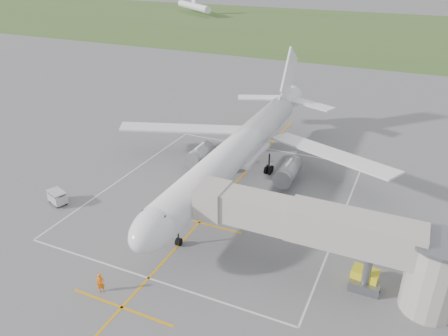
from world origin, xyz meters
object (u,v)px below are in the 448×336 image
at_px(gpu_unit, 364,278).
at_px(jet_bridge, 344,239).
at_px(airliner, 238,150).
at_px(baggage_cart, 57,197).
at_px(ramp_worker_nose, 100,283).
at_px(ramp_worker_wing, 187,161).

bearing_deg(gpu_unit, jet_bridge, -158.33).
height_order(airliner, baggage_cart, airliner).
xyz_separation_m(airliner, baggage_cart, (-16.94, -14.10, -3.56)).
xyz_separation_m(ramp_worker_nose, ramp_worker_wing, (-5.10, 24.64, -0.04)).
xyz_separation_m(baggage_cart, ramp_worker_wing, (9.09, 14.83, 0.06)).
distance_m(gpu_unit, ramp_worker_nose, 23.04).
xyz_separation_m(jet_bridge, gpu_unit, (2.15, 0.64, -3.91)).
bearing_deg(baggage_cart, airliner, 60.36).
distance_m(airliner, gpu_unit, 22.75).
relative_size(baggage_cart, ramp_worker_wing, 1.50).
bearing_deg(jet_bridge, baggage_cart, 179.74).
distance_m(jet_bridge, gpu_unit, 4.51).
bearing_deg(baggage_cart, ramp_worker_nose, -14.05).
xyz_separation_m(jet_bridge, ramp_worker_nose, (-18.47, -9.66, -3.80)).
bearing_deg(airliner, ramp_worker_nose, -96.55).
distance_m(jet_bridge, baggage_cart, 32.89).
bearing_deg(airliner, jet_bridge, -42.19).
height_order(gpu_unit, baggage_cart, gpu_unit).
relative_size(jet_bridge, ramp_worker_wing, 13.04).
height_order(airliner, jet_bridge, airliner).
relative_size(airliner, jet_bridge, 2.00).
height_order(jet_bridge, ramp_worker_wing, jet_bridge).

